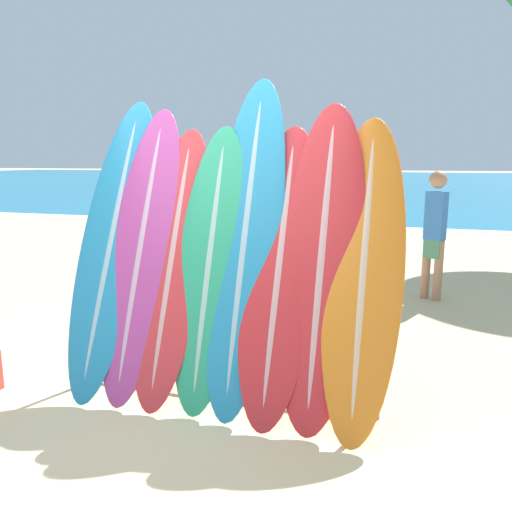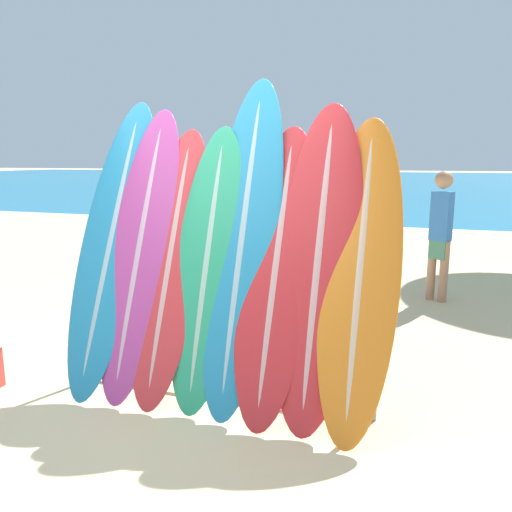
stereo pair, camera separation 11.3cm
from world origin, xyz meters
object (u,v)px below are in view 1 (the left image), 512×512
Objects in this scene: surfboard_slot_5 at (280,269)px; surfboard_slot_7 at (364,270)px; surfboard_rack at (226,335)px; surfboard_slot_3 at (210,265)px; person_far_left at (164,222)px; surfboard_slot_1 at (142,250)px; person_near_water at (250,205)px; surfboard_slot_4 at (245,240)px; person_mid_beach at (435,230)px; surfboard_slot_2 at (172,263)px; surfboard_slot_6 at (322,260)px; surfboard_slot_0 at (113,242)px.

surfboard_slot_5 is 0.97× the size of surfboard_slot_7.
surfboard_rack is 1.11× the size of surfboard_slot_3.
surfboard_slot_5 reaches higher than person_far_left.
person_near_water is (-1.17, 6.58, -0.26)m from surfboard_slot_1.
surfboard_rack is 0.73m from surfboard_slot_4.
person_mid_beach reaches higher than surfboard_rack.
person_mid_beach is (1.50, 3.27, -0.31)m from surfboard_slot_4.
person_far_left is (-1.77, 3.32, -0.14)m from surfboard_slot_2.
surfboard_slot_2 is 3.77m from person_far_left.
person_near_water is (-2.29, 6.61, -0.18)m from surfboard_slot_5.
surfboard_slot_2 is 1.24× the size of person_mid_beach.
surfboard_slot_6 is 1.34× the size of person_mid_beach.
surfboard_slot_1 is at bearing -177.16° from surfboard_slot_4.
surfboard_slot_3 is at bearing 174.17° from surfboard_rack.
surfboard_slot_0 reaches higher than person_far_left.
surfboard_slot_2 is at bearing 177.37° from surfboard_rack.
person_mid_beach is 1.03× the size of person_far_left.
surfboard_slot_4 is (0.25, 0.08, 0.18)m from surfboard_slot_3.
person_mid_beach is at bearing 74.42° from surfboard_slot_6.
surfboard_slot_3 is (0.86, -0.07, -0.12)m from surfboard_slot_0.
surfboard_slot_7 is at bearing -169.56° from person_far_left.
person_mid_beach is (0.92, 3.31, -0.21)m from surfboard_slot_6.
surfboard_slot_5 is 1.32× the size of person_near_water.
surfboard_rack is 1.03× the size of surfboard_slot_6.
surfboard_slot_2 is (0.27, -0.03, -0.08)m from surfboard_slot_1.
surfboard_slot_3 is at bearing -179.09° from surfboard_slot_7.
surfboard_slot_4 reaches higher than surfboard_slot_2.
surfboard_slot_1 is 1.08× the size of surfboard_slot_2.
surfboard_slot_2 is at bearing -6.18° from surfboard_slot_0.
surfboard_slot_1 is 1.05× the size of surfboard_slot_7.
surfboard_rack is 1.47× the size of person_near_water.
surfboard_slot_1 reaches higher than surfboard_slot_7.
surfboard_slot_5 is at bearing 147.57° from person_near_water.
surfboard_slot_7 is at bearing -3.97° from surfboard_slot_6.
surfboard_slot_0 is (-0.98, 0.08, 0.65)m from surfboard_rack.
surfboard_slot_3 is (0.58, -0.04, -0.08)m from surfboard_slot_1.
surfboard_slot_2 is at bearing 174.45° from person_far_left.
person_near_water is at bearing 113.56° from surfboard_slot_7.
surfboard_slot_1 is 1.12m from surfboard_slot_5.
surfboard_slot_7 reaches higher than surfboard_rack.
surfboard_slot_1 is 1.08× the size of surfboard_slot_3.
surfboard_slot_5 is at bearing -1.48° from surfboard_slot_1.
surfboard_rack is at bearing 179.81° from person_far_left.
person_far_left is at bearing 134.04° from surfboard_slot_7.
person_far_left is (-1.50, 3.29, -0.23)m from surfboard_slot_1.
person_far_left is (-3.83, -0.02, -0.02)m from person_mid_beach.
surfboard_slot_3 is 1.00× the size of surfboard_slot_5.
surfboard_slot_4 is at bearing 2.84° from surfboard_slot_1.
surfboard_slot_2 is 0.99× the size of surfboard_slot_5.
surfboard_rack is 6.90m from person_near_water.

